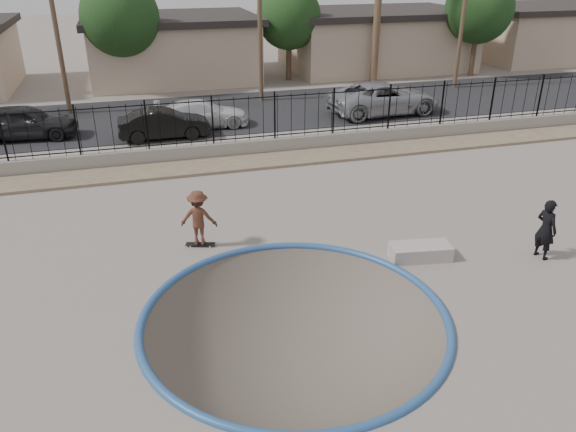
# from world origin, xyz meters

# --- Properties ---
(ground) EXTENTS (120.00, 120.00, 2.20)m
(ground) POSITION_xyz_m (0.00, 12.00, -1.10)
(ground) COLOR gray
(ground) RESTS_ON ground
(bowl_pit) EXTENTS (6.84, 6.84, 1.80)m
(bowl_pit) POSITION_xyz_m (0.00, -1.00, 0.00)
(bowl_pit) COLOR #534A40
(bowl_pit) RESTS_ON ground
(coping_ring) EXTENTS (7.04, 7.04, 0.20)m
(coping_ring) POSITION_xyz_m (0.00, -1.00, 0.00)
(coping_ring) COLOR #295288
(coping_ring) RESTS_ON ground
(rock_strip) EXTENTS (42.00, 1.60, 0.11)m
(rock_strip) POSITION_xyz_m (0.00, 9.20, 0.06)
(rock_strip) COLOR #9A8565
(rock_strip) RESTS_ON ground
(retaining_wall) EXTENTS (42.00, 0.45, 0.60)m
(retaining_wall) POSITION_xyz_m (0.00, 10.30, 0.30)
(retaining_wall) COLOR gray
(retaining_wall) RESTS_ON ground
(fence) EXTENTS (40.00, 0.04, 1.80)m
(fence) POSITION_xyz_m (0.00, 10.30, 1.50)
(fence) COLOR black
(fence) RESTS_ON retaining_wall
(street) EXTENTS (90.00, 8.00, 0.04)m
(street) POSITION_xyz_m (0.00, 17.00, 0.02)
(street) COLOR black
(street) RESTS_ON ground
(house_center) EXTENTS (10.60, 8.60, 3.90)m
(house_center) POSITION_xyz_m (0.00, 26.50, 1.97)
(house_center) COLOR tan
(house_center) RESTS_ON ground
(house_east) EXTENTS (12.60, 8.60, 3.90)m
(house_east) POSITION_xyz_m (14.00, 26.50, 1.97)
(house_east) COLOR tan
(house_east) RESTS_ON ground
(house_east_far) EXTENTS (11.60, 8.60, 3.90)m
(house_east_far) POSITION_xyz_m (28.00, 26.50, 1.97)
(house_east_far) COLOR tan
(house_east_far) RESTS_ON ground
(utility_pole_left) EXTENTS (1.70, 0.24, 9.00)m
(utility_pole_left) POSITION_xyz_m (-6.00, 19.00, 4.70)
(utility_pole_left) COLOR #473323
(utility_pole_left) RESTS_ON ground
(utility_pole_mid) EXTENTS (1.70, 0.24, 9.50)m
(utility_pole_mid) POSITION_xyz_m (4.00, 19.00, 4.96)
(utility_pole_mid) COLOR #473323
(utility_pole_mid) RESTS_ON ground
(utility_pole_right) EXTENTS (1.70, 0.24, 9.00)m
(utility_pole_right) POSITION_xyz_m (16.00, 19.00, 4.70)
(utility_pole_right) COLOR #473323
(utility_pole_right) RESTS_ON ground
(street_tree_left) EXTENTS (4.32, 4.32, 6.36)m
(street_tree_left) POSITION_xyz_m (-3.00, 23.00, 4.19)
(street_tree_left) COLOR #473323
(street_tree_left) RESTS_ON ground
(street_tree_mid) EXTENTS (3.96, 3.96, 5.83)m
(street_tree_mid) POSITION_xyz_m (7.00, 24.00, 3.84)
(street_tree_mid) COLOR #473323
(street_tree_mid) RESTS_ON ground
(street_tree_right) EXTENTS (4.32, 4.32, 6.36)m
(street_tree_right) POSITION_xyz_m (19.00, 22.00, 4.19)
(street_tree_right) COLOR #473323
(street_tree_right) RESTS_ON ground
(skater) EXTENTS (1.14, 0.87, 1.56)m
(skater) POSITION_xyz_m (-1.57, 3.00, 0.78)
(skater) COLOR brown
(skater) RESTS_ON ground
(skateboard) EXTENTS (0.84, 0.43, 0.07)m
(skateboard) POSITION_xyz_m (-1.57, 3.00, 0.06)
(skateboard) COLOR black
(skateboard) RESTS_ON ground
(videographer) EXTENTS (0.52, 0.68, 1.67)m
(videographer) POSITION_xyz_m (7.18, -0.12, 0.84)
(videographer) COLOR black
(videographer) RESTS_ON ground
(concrete_ledge) EXTENTS (1.69, 0.93, 0.40)m
(concrete_ledge) POSITION_xyz_m (4.00, 0.69, 0.20)
(concrete_ledge) COLOR #A59A92
(concrete_ledge) RESTS_ON ground
(car_a) EXTENTS (4.51, 2.15, 1.49)m
(car_a) POSITION_xyz_m (-7.54, 15.00, 0.78)
(car_a) COLOR black
(car_a) RESTS_ON street
(car_b) EXTENTS (3.92, 1.37, 1.29)m
(car_b) POSITION_xyz_m (-1.68, 13.40, 0.68)
(car_b) COLOR black
(car_b) RESTS_ON street
(car_c) EXTENTS (4.32, 1.86, 1.24)m
(car_c) POSITION_xyz_m (0.15, 14.69, 0.66)
(car_c) COLOR silver
(car_c) RESTS_ON street
(car_d) EXTENTS (5.88, 3.03, 1.58)m
(car_d) POSITION_xyz_m (9.27, 14.57, 0.83)
(car_d) COLOR #9B9EA3
(car_d) RESTS_ON street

